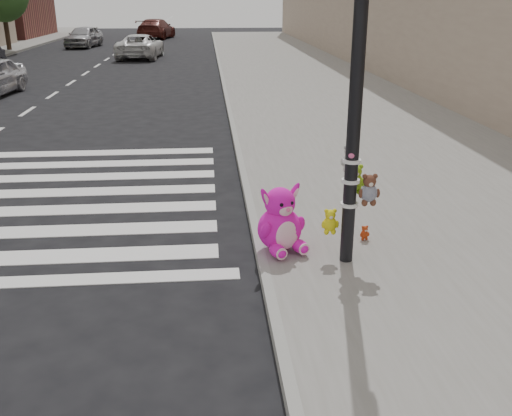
{
  "coord_description": "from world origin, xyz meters",
  "views": [
    {
      "loc": [
        0.91,
        -4.6,
        3.28
      ],
      "look_at": [
        1.49,
        2.14,
        0.75
      ],
      "focal_mm": 40.0,
      "sensor_mm": 36.0,
      "label": 1
    }
  ],
  "objects_px": {
    "pink_bunny": "(281,224)",
    "car_white_near": "(140,46)",
    "red_teddy": "(365,233)",
    "signal_pole": "(355,129)"
  },
  "relations": [
    {
      "from": "signal_pole",
      "to": "pink_bunny",
      "type": "xyz_separation_m",
      "value": [
        -0.81,
        0.36,
        -1.31
      ]
    },
    {
      "from": "pink_bunny",
      "to": "car_white_near",
      "type": "distance_m",
      "value": 26.73
    },
    {
      "from": "red_teddy",
      "to": "car_white_near",
      "type": "relative_size",
      "value": 0.04
    },
    {
      "from": "red_teddy",
      "to": "car_white_near",
      "type": "height_order",
      "value": "car_white_near"
    },
    {
      "from": "pink_bunny",
      "to": "car_white_near",
      "type": "relative_size",
      "value": 0.19
    },
    {
      "from": "signal_pole",
      "to": "pink_bunny",
      "type": "distance_m",
      "value": 1.58
    },
    {
      "from": "car_white_near",
      "to": "red_teddy",
      "type": "bearing_deg",
      "value": 106.13
    },
    {
      "from": "signal_pole",
      "to": "car_white_near",
      "type": "distance_m",
      "value": 27.26
    },
    {
      "from": "pink_bunny",
      "to": "red_teddy",
      "type": "distance_m",
      "value": 1.24
    },
    {
      "from": "pink_bunny",
      "to": "red_teddy",
      "type": "xyz_separation_m",
      "value": [
        1.19,
        0.23,
        -0.27
      ]
    }
  ]
}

